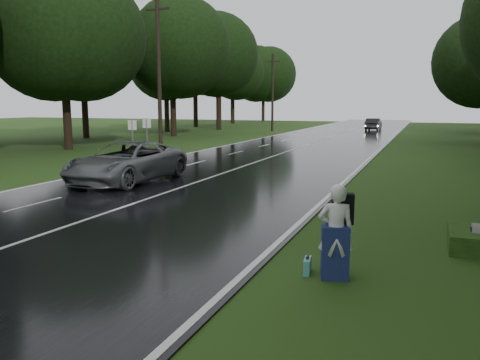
# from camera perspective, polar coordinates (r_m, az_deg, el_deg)

# --- Properties ---
(ground) EXTENTS (160.00, 160.00, 0.00)m
(ground) POSITION_cam_1_polar(r_m,az_deg,el_deg) (13.90, -20.07, -5.42)
(ground) COLOR #234013
(ground) RESTS_ON ground
(road) EXTENTS (12.00, 140.00, 0.04)m
(road) POSITION_cam_1_polar(r_m,az_deg,el_deg) (31.54, 4.59, 3.01)
(road) COLOR black
(road) RESTS_ON ground
(lane_center) EXTENTS (0.12, 140.00, 0.01)m
(lane_center) POSITION_cam_1_polar(r_m,az_deg,el_deg) (31.54, 4.59, 3.06)
(lane_center) COLOR silver
(lane_center) RESTS_ON road
(grey_car) EXTENTS (2.99, 6.16, 1.69)m
(grey_car) POSITION_cam_1_polar(r_m,az_deg,el_deg) (20.89, -13.25, 2.07)
(grey_car) COLOR #525557
(grey_car) RESTS_ON road
(far_car) EXTENTS (1.65, 4.45, 1.46)m
(far_car) POSITION_cam_1_polar(r_m,az_deg,el_deg) (61.79, 15.53, 6.38)
(far_car) COLOR black
(far_car) RESTS_ON road
(hitchhiker) EXTENTS (0.77, 0.73, 1.85)m
(hitchhiker) POSITION_cam_1_polar(r_m,az_deg,el_deg) (9.42, 11.30, -6.42)
(hitchhiker) COLOR silver
(hitchhiker) RESTS_ON ground
(suitcase) EXTENTS (0.18, 0.44, 0.30)m
(suitcase) POSITION_cam_1_polar(r_m,az_deg,el_deg) (9.81, 7.98, -10.04)
(suitcase) COLOR teal
(suitcase) RESTS_ON ground
(utility_pole_mid) EXTENTS (1.80, 0.28, 10.68)m
(utility_pole_mid) POSITION_cam_1_polar(r_m,az_deg,el_deg) (34.49, -9.34, 3.41)
(utility_pole_mid) COLOR black
(utility_pole_mid) RESTS_ON ground
(utility_pole_far) EXTENTS (1.80, 0.28, 9.09)m
(utility_pole_far) POSITION_cam_1_polar(r_m,az_deg,el_deg) (58.35, 3.83, 5.79)
(utility_pole_far) COLOR black
(utility_pole_far) RESTS_ON ground
(road_sign_a) EXTENTS (0.57, 0.10, 2.36)m
(road_sign_a) POSITION_cam_1_polar(r_m,az_deg,el_deg) (29.27, -12.51, 2.31)
(road_sign_a) COLOR white
(road_sign_a) RESTS_ON ground
(road_sign_b) EXTENTS (0.58, 0.10, 2.42)m
(road_sign_b) POSITION_cam_1_polar(r_m,az_deg,el_deg) (30.58, -10.87, 2.65)
(road_sign_b) COLOR white
(road_sign_b) RESTS_ON ground
(tree_left_d) EXTENTS (8.81, 8.81, 13.77)m
(tree_left_d) POSITION_cam_1_polar(r_m,az_deg,el_deg) (37.34, -19.60, 3.43)
(tree_left_d) COLOR black
(tree_left_d) RESTS_ON ground
(tree_left_e) EXTENTS (9.60, 9.60, 15.01)m
(tree_left_e) POSITION_cam_1_polar(r_m,az_deg,el_deg) (49.91, -7.85, 5.17)
(tree_left_e) COLOR black
(tree_left_e) RESTS_ON ground
(tree_left_f) EXTENTS (10.34, 10.34, 16.16)m
(tree_left_f) POSITION_cam_1_polar(r_m,az_deg,el_deg) (61.77, -2.52, 5.99)
(tree_left_f) COLOR black
(tree_left_f) RESTS_ON ground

